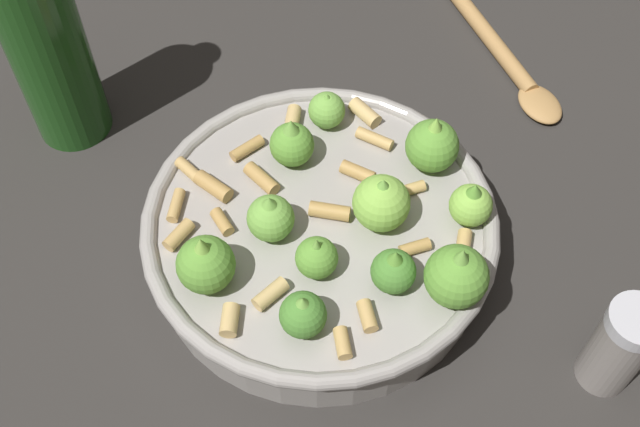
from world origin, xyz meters
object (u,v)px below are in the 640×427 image
object	(u,v)px
cooking_pan	(324,231)
pepper_shaker	(619,347)
wooden_spoon	(501,53)
olive_oil_bottle	(45,42)

from	to	relation	value
cooking_pan	pepper_shaker	distance (m)	0.23
wooden_spoon	pepper_shaker	bearing A→B (deg)	-117.23
cooking_pan	wooden_spoon	size ratio (longest dim) A/B	1.25
olive_oil_bottle	wooden_spoon	bearing A→B (deg)	-20.79
cooking_pan	olive_oil_bottle	bearing A→B (deg)	115.45
pepper_shaker	olive_oil_bottle	distance (m)	0.51
cooking_pan	wooden_spoon	world-z (taller)	cooking_pan
cooking_pan	pepper_shaker	size ratio (longest dim) A/B	3.10
pepper_shaker	olive_oil_bottle	size ratio (longest dim) A/B	0.37
pepper_shaker	olive_oil_bottle	bearing A→B (deg)	117.79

